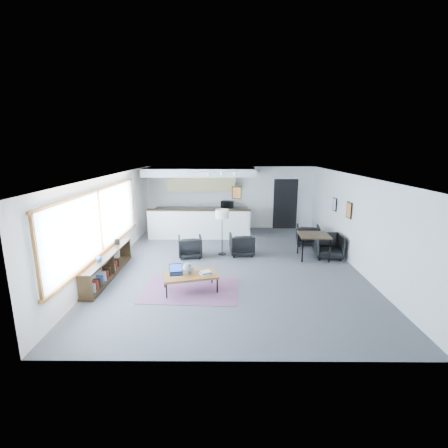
{
  "coord_description": "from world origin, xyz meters",
  "views": [
    {
      "loc": [
        -0.18,
        -9.07,
        3.35
      ],
      "look_at": [
        -0.25,
        0.4,
        1.12
      ],
      "focal_mm": 26.0,
      "sensor_mm": 36.0,
      "label": 1
    }
  ],
  "objects_px": {
    "floor_lamp": "(222,216)",
    "dining_chair_far": "(308,236)",
    "coffee_table": "(190,276)",
    "dining_chair_near": "(328,247)",
    "laptop": "(176,271)",
    "armchair_right": "(242,243)",
    "dining_table": "(314,236)",
    "microwave": "(227,204)",
    "armchair_left": "(190,246)",
    "ceramic_pot": "(188,268)",
    "book_stack": "(206,273)"
  },
  "relations": [
    {
      "from": "floor_lamp",
      "to": "dining_chair_far",
      "type": "bearing_deg",
      "value": 19.72
    },
    {
      "from": "coffee_table",
      "to": "dining_chair_near",
      "type": "height_order",
      "value": "dining_chair_near"
    },
    {
      "from": "laptop",
      "to": "armchair_right",
      "type": "height_order",
      "value": "armchair_right"
    },
    {
      "from": "dining_table",
      "to": "microwave",
      "type": "xyz_separation_m",
      "value": [
        -2.66,
        3.59,
        0.41
      ]
    },
    {
      "from": "coffee_table",
      "to": "dining_table",
      "type": "relative_size",
      "value": 1.5
    },
    {
      "from": "armchair_left",
      "to": "dining_chair_near",
      "type": "distance_m",
      "value": 4.31
    },
    {
      "from": "laptop",
      "to": "ceramic_pot",
      "type": "height_order",
      "value": "ceramic_pot"
    },
    {
      "from": "ceramic_pot",
      "to": "floor_lamp",
      "type": "bearing_deg",
      "value": 74.03
    },
    {
      "from": "book_stack",
      "to": "armchair_right",
      "type": "distance_m",
      "value": 2.88
    },
    {
      "from": "dining_table",
      "to": "dining_chair_near",
      "type": "distance_m",
      "value": 0.59
    },
    {
      "from": "laptop",
      "to": "armchair_right",
      "type": "relative_size",
      "value": 0.47
    },
    {
      "from": "armchair_left",
      "to": "microwave",
      "type": "height_order",
      "value": "microwave"
    },
    {
      "from": "armchair_left",
      "to": "microwave",
      "type": "bearing_deg",
      "value": -117.31
    },
    {
      "from": "armchair_right",
      "to": "floor_lamp",
      "type": "distance_m",
      "value": 1.09
    },
    {
      "from": "laptop",
      "to": "book_stack",
      "type": "distance_m",
      "value": 0.72
    },
    {
      "from": "dining_table",
      "to": "dining_chair_far",
      "type": "bearing_deg",
      "value": 82.96
    },
    {
      "from": "book_stack",
      "to": "microwave",
      "type": "bearing_deg",
      "value": 85.01
    },
    {
      "from": "ceramic_pot",
      "to": "laptop",
      "type": "bearing_deg",
      "value": 176.6
    },
    {
      "from": "book_stack",
      "to": "dining_chair_far",
      "type": "distance_m",
      "value": 5.09
    },
    {
      "from": "ceramic_pot",
      "to": "armchair_right",
      "type": "relative_size",
      "value": 0.36
    },
    {
      "from": "laptop",
      "to": "book_stack",
      "type": "relative_size",
      "value": 1.07
    },
    {
      "from": "microwave",
      "to": "laptop",
      "type": "bearing_deg",
      "value": -94.09
    },
    {
      "from": "dining_table",
      "to": "dining_chair_far",
      "type": "xyz_separation_m",
      "value": [
        0.17,
        1.41,
        -0.36
      ]
    },
    {
      "from": "floor_lamp",
      "to": "armchair_right",
      "type": "bearing_deg",
      "value": -2.84
    },
    {
      "from": "ceramic_pot",
      "to": "armchair_left",
      "type": "relative_size",
      "value": 0.37
    },
    {
      "from": "coffee_table",
      "to": "dining_chair_near",
      "type": "distance_m",
      "value": 4.72
    },
    {
      "from": "floor_lamp",
      "to": "dining_table",
      "type": "height_order",
      "value": "floor_lamp"
    },
    {
      "from": "coffee_table",
      "to": "ceramic_pot",
      "type": "bearing_deg",
      "value": 129.32
    },
    {
      "from": "coffee_table",
      "to": "armchair_left",
      "type": "relative_size",
      "value": 1.93
    },
    {
      "from": "coffee_table",
      "to": "dining_chair_near",
      "type": "bearing_deg",
      "value": 16.36
    },
    {
      "from": "ceramic_pot",
      "to": "floor_lamp",
      "type": "distance_m",
      "value": 2.91
    },
    {
      "from": "coffee_table",
      "to": "dining_table",
      "type": "height_order",
      "value": "dining_table"
    },
    {
      "from": "coffee_table",
      "to": "ceramic_pot",
      "type": "height_order",
      "value": "ceramic_pot"
    },
    {
      "from": "laptop",
      "to": "ceramic_pot",
      "type": "xyz_separation_m",
      "value": [
        0.3,
        -0.02,
        0.07
      ]
    },
    {
      "from": "floor_lamp",
      "to": "coffee_table",
      "type": "bearing_deg",
      "value": -104.8
    },
    {
      "from": "microwave",
      "to": "floor_lamp",
      "type": "bearing_deg",
      "value": -85.3
    },
    {
      "from": "armchair_right",
      "to": "book_stack",
      "type": "bearing_deg",
      "value": 65.67
    },
    {
      "from": "armchair_right",
      "to": "dining_table",
      "type": "xyz_separation_m",
      "value": [
        2.2,
        -0.3,
        0.31
      ]
    },
    {
      "from": "laptop",
      "to": "book_stack",
      "type": "bearing_deg",
      "value": -16.47
    },
    {
      "from": "armchair_left",
      "to": "dining_chair_near",
      "type": "height_order",
      "value": "armchair_left"
    },
    {
      "from": "dining_chair_near",
      "to": "dining_table",
      "type": "bearing_deg",
      "value": -171.6
    },
    {
      "from": "coffee_table",
      "to": "armchair_right",
      "type": "distance_m",
      "value": 3.03
    },
    {
      "from": "armchair_right",
      "to": "coffee_table",
      "type": "bearing_deg",
      "value": 59.05
    },
    {
      "from": "armchair_right",
      "to": "dining_chair_far",
      "type": "xyz_separation_m",
      "value": [
        2.38,
        1.11,
        -0.05
      ]
    },
    {
      "from": "armchair_left",
      "to": "book_stack",
      "type": "bearing_deg",
      "value": 95.91
    },
    {
      "from": "ceramic_pot",
      "to": "dining_chair_far",
      "type": "distance_m",
      "value": 5.36
    },
    {
      "from": "armchair_left",
      "to": "laptop",
      "type": "bearing_deg",
      "value": 79.64
    },
    {
      "from": "ceramic_pot",
      "to": "armchair_left",
      "type": "bearing_deg",
      "value": 95.32
    },
    {
      "from": "laptop",
      "to": "dining_chair_far",
      "type": "bearing_deg",
      "value": 30.17
    },
    {
      "from": "laptop",
      "to": "floor_lamp",
      "type": "xyz_separation_m",
      "value": [
        1.07,
        2.69,
        0.79
      ]
    }
  ]
}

